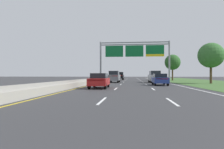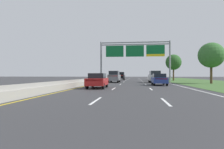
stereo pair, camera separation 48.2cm
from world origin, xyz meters
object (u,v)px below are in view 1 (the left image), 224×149
overhead_sign_gantry (134,53)px  car_red_left_lane_sedan (99,80)px  car_silver_right_lane_suv (155,77)px  roadside_tree_far (172,62)px  car_blue_right_lane_sedan (160,79)px  roadside_tree_mid (211,55)px  car_grey_left_lane_suv (114,77)px  pickup_truck_black (120,76)px

overhead_sign_gantry → car_red_left_lane_sedan: bearing=-100.5°
car_silver_right_lane_suv → car_red_left_lane_sedan: (-7.49, -14.98, -0.28)m
car_silver_right_lane_suv → roadside_tree_far: size_ratio=0.74×
roadside_tree_far → car_blue_right_lane_sedan: bearing=-105.8°
overhead_sign_gantry → car_silver_right_lane_suv: (3.53, -6.43, -5.05)m
roadside_tree_mid → car_red_left_lane_sedan: bearing=-142.7°
car_grey_left_lane_suv → car_red_left_lane_sedan: car_grey_left_lane_suv is taller
car_blue_right_lane_sedan → overhead_sign_gantry: bearing=12.8°
overhead_sign_gantry → car_blue_right_lane_sedan: overhead_sign_gantry is taller
overhead_sign_gantry → roadside_tree_mid: 15.27m
car_blue_right_lane_sedan → roadside_tree_far: roadside_tree_far is taller
car_red_left_lane_sedan → roadside_tree_far: bearing=-26.6°
overhead_sign_gantry → roadside_tree_far: overhead_sign_gantry is taller
car_red_left_lane_sedan → car_grey_left_lane_suv: bearing=-2.1°
roadside_tree_mid → roadside_tree_far: (-2.69, 16.10, -0.05)m
car_red_left_lane_sedan → pickup_truck_black: bearing=-1.6°
overhead_sign_gantry → car_blue_right_lane_sedan: size_ratio=3.41×
pickup_truck_black → car_grey_left_lane_suv: size_ratio=1.15×
pickup_truck_black → roadside_tree_mid: (15.93, -20.94, 3.46)m
overhead_sign_gantry → car_grey_left_lane_suv: size_ratio=3.18×
car_grey_left_lane_suv → car_red_left_lane_sedan: size_ratio=1.07×
car_blue_right_lane_sedan → roadside_tree_far: bearing=-15.3°
car_red_left_lane_sedan → roadside_tree_mid: 20.53m
car_blue_right_lane_sedan → car_grey_left_lane_suv: 11.03m
car_red_left_lane_sedan → overhead_sign_gantry: bearing=-11.8°
overhead_sign_gantry → roadside_tree_mid: overhead_sign_gantry is taller
car_blue_right_lane_sedan → roadside_tree_far: size_ratio=0.69×
car_grey_left_lane_suv → roadside_tree_far: roadside_tree_far is taller
overhead_sign_gantry → car_silver_right_lane_suv: size_ratio=3.18×
pickup_truck_black → overhead_sign_gantry: bearing=-161.1°
car_silver_right_lane_suv → car_red_left_lane_sedan: 16.75m
car_silver_right_lane_suv → car_blue_right_lane_sedan: bearing=177.0°
roadside_tree_far → roadside_tree_mid: bearing=-80.5°
overhead_sign_gantry → roadside_tree_mid: (12.10, -9.17, -1.61)m
car_blue_right_lane_sedan → car_red_left_lane_sedan: 9.71m
car_blue_right_lane_sedan → pickup_truck_black: bearing=15.4°
car_silver_right_lane_suv → car_blue_right_lane_sedan: size_ratio=1.07×
overhead_sign_gantry → car_silver_right_lane_suv: 8.90m
car_blue_right_lane_sedan → roadside_tree_far: 22.96m
car_red_left_lane_sedan → roadside_tree_far: size_ratio=0.69×
car_red_left_lane_sedan → roadside_tree_mid: roadside_tree_mid is taller
pickup_truck_black → car_red_left_lane_sedan: (-0.12, -33.18, -0.26)m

